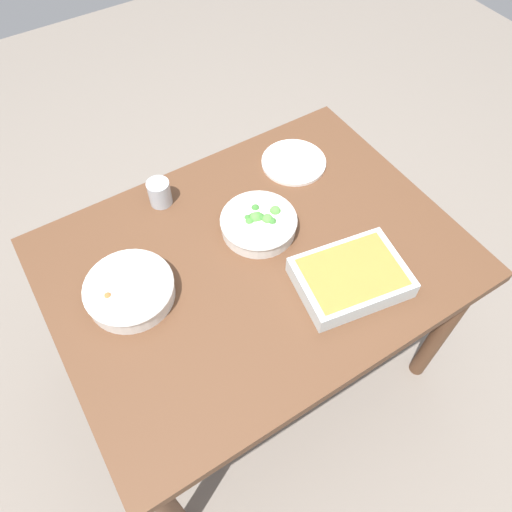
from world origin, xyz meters
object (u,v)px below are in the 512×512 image
at_px(broccoli_bowl, 259,223).
at_px(baking_dish, 351,277).
at_px(drink_cup, 160,194).
at_px(side_plate, 294,162).
at_px(stew_bowl, 130,290).
at_px(spoon_by_stew, 142,284).

distance_m(broccoli_bowl, baking_dish, 0.32).
height_order(drink_cup, side_plate, drink_cup).
height_order(stew_bowl, side_plate, stew_bowl).
bearing_deg(broccoli_bowl, baking_dish, 110.27).
xyz_separation_m(baking_dish, side_plate, (-0.14, -0.48, -0.03)).
bearing_deg(drink_cup, side_plate, 169.95).
xyz_separation_m(stew_bowl, baking_dish, (-0.54, 0.29, 0.00)).
distance_m(broccoli_bowl, spoon_by_stew, 0.39).
xyz_separation_m(baking_dish, spoon_by_stew, (0.50, -0.31, -0.03)).
height_order(baking_dish, spoon_by_stew, baking_dish).
relative_size(baking_dish, spoon_by_stew, 2.01).
distance_m(broccoli_bowl, drink_cup, 0.33).
bearing_deg(side_plate, spoon_by_stew, 15.16).
relative_size(stew_bowl, side_plate, 1.14).
bearing_deg(spoon_by_stew, broccoli_bowl, 179.23).
relative_size(stew_bowl, drink_cup, 2.94).
distance_m(stew_bowl, spoon_by_stew, 0.05).
relative_size(drink_cup, side_plate, 0.39).
relative_size(broccoli_bowl, side_plate, 1.07).
relative_size(baking_dish, side_plate, 1.52).
distance_m(stew_bowl, broccoli_bowl, 0.43).
bearing_deg(broccoli_bowl, stew_bowl, 1.81).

